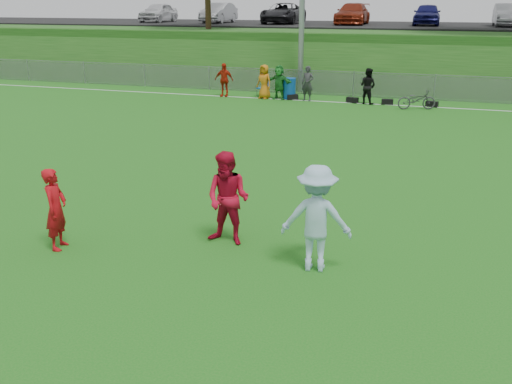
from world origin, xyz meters
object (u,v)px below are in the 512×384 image
at_px(bicycle, 417,100).
at_px(frisbee, 318,209).
at_px(player_red_left, 56,209).
at_px(recycling_bin, 289,88).
at_px(player_red_center, 228,199).
at_px(player_blue, 316,218).

bearing_deg(bicycle, frisbee, 157.78).
xyz_separation_m(player_red_left, bicycle, (6.13, 18.01, -0.38)).
distance_m(player_red_left, recycling_bin, 19.13).
height_order(player_red_center, player_blue, player_blue).
bearing_deg(bicycle, recycling_bin, 61.51).
relative_size(frisbee, bicycle, 0.16).
bearing_deg(player_red_center, player_blue, -11.70).
bearing_deg(recycling_bin, player_red_left, -89.51).
xyz_separation_m(player_red_left, player_blue, (5.11, 0.63, 0.17)).
height_order(player_red_center, recycling_bin, player_red_center).
bearing_deg(player_red_left, bicycle, -30.62).
bearing_deg(frisbee, player_blue, -82.08).
bearing_deg(player_red_left, player_blue, -94.78).
bearing_deg(player_red_center, player_red_left, -151.92).
bearing_deg(frisbee, player_red_center, 178.26).
distance_m(player_red_left, player_red_center, 3.42).
height_order(player_red_left, bicycle, player_red_left).
height_order(player_blue, frisbee, player_blue).
relative_size(player_red_left, frisbee, 5.95).
xyz_separation_m(player_red_left, player_red_center, (3.17, 1.26, 0.13)).
bearing_deg(frisbee, bicycle, 86.27).
xyz_separation_m(player_red_center, bicycle, (2.96, 16.75, -0.51)).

